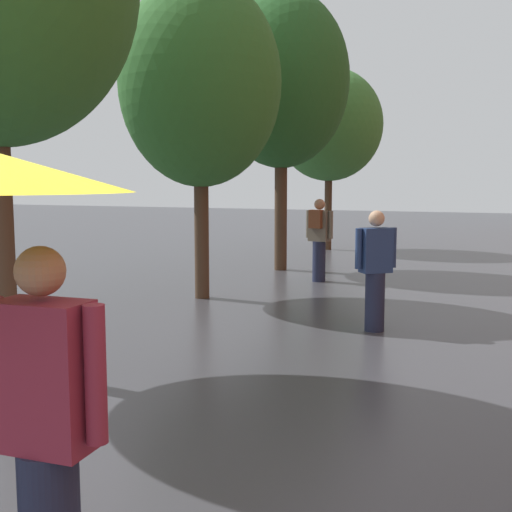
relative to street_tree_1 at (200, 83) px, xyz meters
The scene contains 5 objects.
street_tree_1 is the anchor object (origin of this frame).
street_tree_2 3.82m from the street_tree_1, 89.33° to the left, with size 2.96×2.96×6.10m.
street_tree_3 8.29m from the street_tree_1, 91.03° to the left, with size 3.04×3.04×5.17m.
pedestrian_walking_midground 3.90m from the street_tree_1, 61.81° to the left, with size 0.58×0.38×1.64m.
pedestrian_walking_far 4.45m from the street_tree_1, 21.75° to the right, with size 0.48×0.42×1.61m.
Camera 1 is at (2.08, -2.27, 2.00)m, focal length 44.98 mm.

